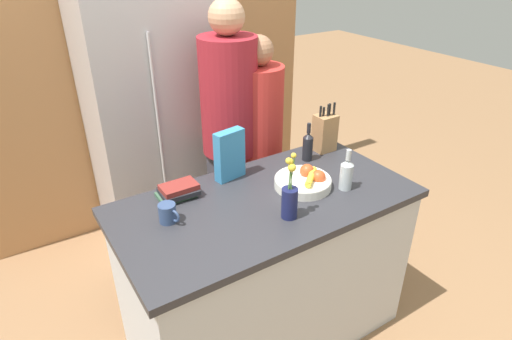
{
  "coord_description": "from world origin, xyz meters",
  "views": [
    {
      "loc": [
        -1.03,
        -1.51,
        2.09
      ],
      "look_at": [
        0.0,
        0.1,
        1.05
      ],
      "focal_mm": 30.0,
      "sensor_mm": 36.0,
      "label": 1
    }
  ],
  "objects_px": {
    "fruit_bowl": "(304,181)",
    "cereal_box": "(230,155)",
    "knife_block": "(325,132)",
    "bottle_vinegar": "(308,146)",
    "bottle_oil": "(346,174)",
    "person_in_blue": "(258,143)",
    "flower_vase": "(290,197)",
    "refrigerator": "(151,117)",
    "coffee_mug": "(168,213)",
    "book_stack": "(178,191)",
    "person_at_sink": "(230,129)"
  },
  "relations": [
    {
      "from": "knife_block",
      "to": "bottle_vinegar",
      "type": "distance_m",
      "value": 0.18
    },
    {
      "from": "bottle_oil",
      "to": "bottle_vinegar",
      "type": "height_order",
      "value": "bottle_vinegar"
    },
    {
      "from": "cereal_box",
      "to": "bottle_oil",
      "type": "bearing_deg",
      "value": -43.53
    },
    {
      "from": "fruit_bowl",
      "to": "cereal_box",
      "type": "relative_size",
      "value": 1.08
    },
    {
      "from": "coffee_mug",
      "to": "book_stack",
      "type": "xyz_separation_m",
      "value": [
        0.13,
        0.18,
        -0.01
      ]
    },
    {
      "from": "knife_block",
      "to": "cereal_box",
      "type": "xyz_separation_m",
      "value": [
        -0.66,
        0.01,
        0.02
      ]
    },
    {
      "from": "refrigerator",
      "to": "book_stack",
      "type": "relative_size",
      "value": 9.76
    },
    {
      "from": "knife_block",
      "to": "bottle_oil",
      "type": "xyz_separation_m",
      "value": [
        -0.21,
        -0.42,
        -0.03
      ]
    },
    {
      "from": "refrigerator",
      "to": "fruit_bowl",
      "type": "xyz_separation_m",
      "value": [
        0.36,
        -1.29,
        -0.01
      ]
    },
    {
      "from": "refrigerator",
      "to": "book_stack",
      "type": "height_order",
      "value": "refrigerator"
    },
    {
      "from": "coffee_mug",
      "to": "fruit_bowl",
      "type": "bearing_deg",
      "value": -6.89
    },
    {
      "from": "knife_block",
      "to": "fruit_bowl",
      "type": "bearing_deg",
      "value": -142.97
    },
    {
      "from": "bottle_vinegar",
      "to": "person_at_sink",
      "type": "relative_size",
      "value": 0.13
    },
    {
      "from": "book_stack",
      "to": "person_at_sink",
      "type": "height_order",
      "value": "person_at_sink"
    },
    {
      "from": "refrigerator",
      "to": "fruit_bowl",
      "type": "distance_m",
      "value": 1.34
    },
    {
      "from": "knife_block",
      "to": "bottle_oil",
      "type": "distance_m",
      "value": 0.47
    },
    {
      "from": "cereal_box",
      "to": "book_stack",
      "type": "bearing_deg",
      "value": -174.88
    },
    {
      "from": "flower_vase",
      "to": "cereal_box",
      "type": "bearing_deg",
      "value": 95.88
    },
    {
      "from": "flower_vase",
      "to": "refrigerator",
      "type": "bearing_deg",
      "value": 94.85
    },
    {
      "from": "bottle_oil",
      "to": "person_at_sink",
      "type": "relative_size",
      "value": 0.12
    },
    {
      "from": "bottle_oil",
      "to": "knife_block",
      "type": "bearing_deg",
      "value": 63.02
    },
    {
      "from": "book_stack",
      "to": "bottle_oil",
      "type": "relative_size",
      "value": 0.89
    },
    {
      "from": "flower_vase",
      "to": "bottle_vinegar",
      "type": "relative_size",
      "value": 1.43
    },
    {
      "from": "flower_vase",
      "to": "knife_block",
      "type": "bearing_deg",
      "value": 37.43
    },
    {
      "from": "knife_block",
      "to": "bottle_vinegar",
      "type": "xyz_separation_m",
      "value": [
        -0.17,
        -0.05,
        -0.03
      ]
    },
    {
      "from": "cereal_box",
      "to": "flower_vase",
      "type": "bearing_deg",
      "value": -84.12
    },
    {
      "from": "flower_vase",
      "to": "book_stack",
      "type": "height_order",
      "value": "flower_vase"
    },
    {
      "from": "person_at_sink",
      "to": "coffee_mug",
      "type": "bearing_deg",
      "value": -161.0
    },
    {
      "from": "flower_vase",
      "to": "bottle_oil",
      "type": "distance_m",
      "value": 0.4
    },
    {
      "from": "flower_vase",
      "to": "bottle_oil",
      "type": "xyz_separation_m",
      "value": [
        0.4,
        0.05,
        -0.02
      ]
    },
    {
      "from": "knife_block",
      "to": "person_at_sink",
      "type": "xyz_separation_m",
      "value": [
        -0.43,
        0.42,
        -0.03
      ]
    },
    {
      "from": "refrigerator",
      "to": "bottle_vinegar",
      "type": "relative_size",
      "value": 8.46
    },
    {
      "from": "fruit_bowl",
      "to": "cereal_box",
      "type": "bearing_deg",
      "value": 133.8
    },
    {
      "from": "person_in_blue",
      "to": "bottle_vinegar",
      "type": "bearing_deg",
      "value": -67.28
    },
    {
      "from": "knife_block",
      "to": "refrigerator",
      "type": "bearing_deg",
      "value": 126.39
    },
    {
      "from": "cereal_box",
      "to": "person_at_sink",
      "type": "relative_size",
      "value": 0.15
    },
    {
      "from": "refrigerator",
      "to": "flower_vase",
      "type": "distance_m",
      "value": 1.48
    },
    {
      "from": "bottle_vinegar",
      "to": "person_at_sink",
      "type": "height_order",
      "value": "person_at_sink"
    },
    {
      "from": "knife_block",
      "to": "bottle_vinegar",
      "type": "height_order",
      "value": "knife_block"
    },
    {
      "from": "fruit_bowl",
      "to": "knife_block",
      "type": "height_order",
      "value": "knife_block"
    },
    {
      "from": "coffee_mug",
      "to": "person_in_blue",
      "type": "bearing_deg",
      "value": 33.29
    },
    {
      "from": "fruit_bowl",
      "to": "bottle_oil",
      "type": "xyz_separation_m",
      "value": [
        0.17,
        -0.13,
        0.05
      ]
    },
    {
      "from": "fruit_bowl",
      "to": "person_at_sink",
      "type": "relative_size",
      "value": 0.17
    },
    {
      "from": "book_stack",
      "to": "bottle_oil",
      "type": "xyz_separation_m",
      "value": [
        0.77,
        -0.4,
        0.05
      ]
    },
    {
      "from": "coffee_mug",
      "to": "book_stack",
      "type": "relative_size",
      "value": 0.58
    },
    {
      "from": "coffee_mug",
      "to": "cereal_box",
      "type": "bearing_deg",
      "value": 24.77
    },
    {
      "from": "cereal_box",
      "to": "person_at_sink",
      "type": "height_order",
      "value": "person_at_sink"
    },
    {
      "from": "coffee_mug",
      "to": "bottle_vinegar",
      "type": "xyz_separation_m",
      "value": [
        0.94,
        0.15,
        0.05
      ]
    },
    {
      "from": "flower_vase",
      "to": "person_in_blue",
      "type": "relative_size",
      "value": 0.21
    },
    {
      "from": "cereal_box",
      "to": "person_in_blue",
      "type": "xyz_separation_m",
      "value": [
        0.42,
        0.36,
        -0.17
      ]
    }
  ]
}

